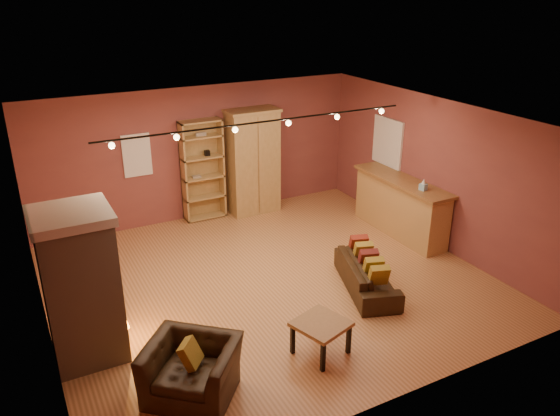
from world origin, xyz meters
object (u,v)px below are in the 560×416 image
fireplace (81,286)px  armchair (191,362)px  loveseat (367,269)px  bar_counter (400,206)px  coffee_table (321,327)px  bookcase (202,169)px  armoire (253,161)px

fireplace → armchair: bearing=-55.3°
fireplace → loveseat: 4.43m
armchair → bar_counter: bearing=66.5°
armchair → coffee_table: armchair is taller
fireplace → bookcase: size_ratio=0.99×
armoire → coffee_table: (-1.36, -5.02, -0.73)m
armoire → fireplace: bearing=-139.3°
loveseat → coffee_table: (-1.58, -1.10, 0.06)m
bar_counter → coffee_table: (-3.46, -2.58, -0.16)m
fireplace → armoire: size_ratio=0.93×
fireplace → bookcase: (3.04, 3.74, 0.03)m
fireplace → bookcase: bookcase is taller
bar_counter → armchair: (-5.27, -2.52, -0.11)m
loveseat → bookcase: bearing=36.8°
fireplace → bar_counter: size_ratio=0.89×
bar_counter → armchair: 5.84m
armoire → loveseat: size_ratio=1.28×
loveseat → bar_counter: bearing=-33.0°
bookcase → armoire: (1.10, -0.18, 0.06)m
loveseat → armchair: armchair is taller
armoire → bookcase: bearing=170.9°
coffee_table → fireplace: bearing=152.3°
armoire → loveseat: 4.00m
bookcase → bar_counter: 4.17m
fireplace → loveseat: (4.36, -0.36, -0.70)m
fireplace → armoire: (4.14, 3.56, 0.09)m
bar_counter → loveseat: size_ratio=1.34×
bookcase → bar_counter: size_ratio=0.90×
armchair → fireplace: bearing=165.7°
armoire → armchair: bearing=-122.6°
fireplace → bar_counter: 6.36m
armchair → loveseat: bearing=58.1°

